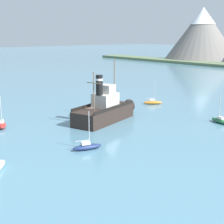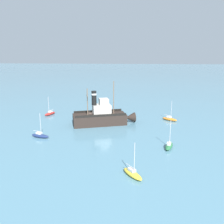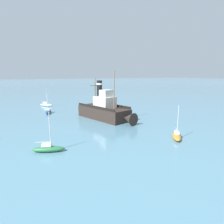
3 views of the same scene
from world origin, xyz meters
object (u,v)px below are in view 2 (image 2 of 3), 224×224
(sailboat_yellow, at_px, (133,173))
(sailboat_red, at_px, (50,113))
(sailboat_navy, at_px, (40,135))
(sailboat_green, at_px, (169,146))
(sailboat_orange, at_px, (170,119))
(old_tugboat, at_px, (102,117))

(sailboat_yellow, bearing_deg, sailboat_red, -143.85)
(sailboat_navy, bearing_deg, sailboat_green, 82.99)
(sailboat_yellow, height_order, sailboat_green, same)
(sailboat_yellow, height_order, sailboat_navy, same)
(sailboat_orange, relative_size, sailboat_red, 1.00)
(sailboat_green, height_order, sailboat_red, same)
(sailboat_orange, bearing_deg, sailboat_green, -8.30)
(sailboat_green, distance_m, sailboat_navy, 24.45)
(old_tugboat, relative_size, sailboat_yellow, 3.01)
(sailboat_green, xyz_separation_m, sailboat_navy, (-2.98, -24.27, 0.00))
(old_tugboat, height_order, sailboat_green, old_tugboat)
(sailboat_orange, xyz_separation_m, sailboat_green, (17.40, -2.54, 0.00))
(sailboat_green, bearing_deg, old_tugboat, -133.96)
(sailboat_red, distance_m, sailboat_navy, 17.41)
(sailboat_yellow, xyz_separation_m, sailboat_orange, (-27.72, 8.75, 0.00))
(old_tugboat, bearing_deg, sailboat_navy, -47.67)
(old_tugboat, distance_m, sailboat_orange, 16.60)
(sailboat_orange, xyz_separation_m, sailboat_navy, (14.42, -26.81, 0.00))
(sailboat_yellow, distance_m, sailboat_navy, 22.43)
(old_tugboat, xyz_separation_m, sailboat_orange, (-4.50, 15.92, -1.40))
(sailboat_orange, bearing_deg, old_tugboat, -74.22)
(sailboat_green, relative_size, sailboat_navy, 1.00)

